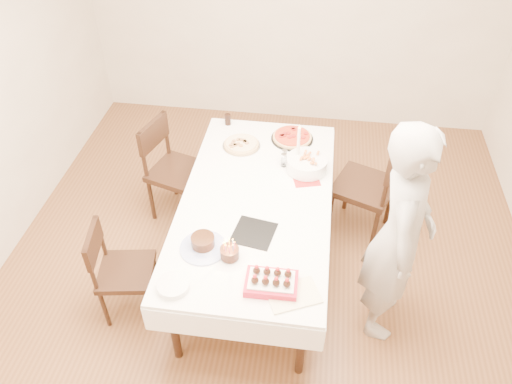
# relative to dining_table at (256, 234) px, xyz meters

# --- Properties ---
(floor) EXTENTS (5.00, 5.00, 0.00)m
(floor) POSITION_rel_dining_table_xyz_m (0.09, -0.11, -0.38)
(floor) COLOR brown
(floor) RESTS_ON ground
(wall_back) EXTENTS (4.50, 0.04, 2.70)m
(wall_back) POSITION_rel_dining_table_xyz_m (0.09, 2.39, 0.98)
(wall_back) COLOR beige
(wall_back) RESTS_ON floor
(dining_table) EXTENTS (1.64, 2.36, 0.75)m
(dining_table) POSITION_rel_dining_table_xyz_m (0.00, 0.00, 0.00)
(dining_table) COLOR white
(dining_table) RESTS_ON floor
(chair_right_savory) EXTENTS (0.68, 0.68, 1.03)m
(chair_right_savory) POSITION_rel_dining_table_xyz_m (0.87, 0.55, 0.14)
(chair_right_savory) COLOR black
(chair_right_savory) RESTS_ON floor
(chair_left_savory) EXTENTS (0.62, 0.62, 0.97)m
(chair_left_savory) POSITION_rel_dining_table_xyz_m (-0.79, 0.56, 0.11)
(chair_left_savory) COLOR black
(chair_left_savory) RESTS_ON floor
(chair_left_dessert) EXTENTS (0.50, 0.50, 0.85)m
(chair_left_dessert) POSITION_rel_dining_table_xyz_m (-0.89, -0.57, 0.05)
(chair_left_dessert) COLOR black
(chair_left_dessert) RESTS_ON floor
(person) EXTENTS (0.50, 0.69, 1.78)m
(person) POSITION_rel_dining_table_xyz_m (1.02, -0.38, 0.51)
(person) COLOR #A7A29E
(person) RESTS_ON floor
(pizza_white) EXTENTS (0.40, 0.40, 0.04)m
(pizza_white) POSITION_rel_dining_table_xyz_m (-0.22, 0.66, 0.40)
(pizza_white) COLOR beige
(pizza_white) RESTS_ON dining_table
(pizza_pepperoni) EXTENTS (0.38, 0.38, 0.04)m
(pizza_pepperoni) POSITION_rel_dining_table_xyz_m (0.21, 0.83, 0.40)
(pizza_pepperoni) COLOR red
(pizza_pepperoni) RESTS_ON dining_table
(red_placemat) EXTENTS (0.26, 0.26, 0.01)m
(red_placemat) POSITION_rel_dining_table_xyz_m (0.36, 0.30, 0.38)
(red_placemat) COLOR #B21E1E
(red_placemat) RESTS_ON dining_table
(pasta_bowl) EXTENTS (0.43, 0.43, 0.11)m
(pasta_bowl) POSITION_rel_dining_table_xyz_m (0.36, 0.42, 0.44)
(pasta_bowl) COLOR white
(pasta_bowl) RESTS_ON dining_table
(taper_candle) EXTENTS (0.10, 0.10, 0.40)m
(taper_candle) POSITION_rel_dining_table_xyz_m (0.28, 0.47, 0.57)
(taper_candle) COLOR white
(taper_candle) RESTS_ON dining_table
(shaker_pair) EXTENTS (0.14, 0.14, 0.12)m
(shaker_pair) POSITION_rel_dining_table_xyz_m (0.17, 0.44, 0.44)
(shaker_pair) COLOR white
(shaker_pair) RESTS_ON dining_table
(cola_glass) EXTENTS (0.07, 0.07, 0.10)m
(cola_glass) POSITION_rel_dining_table_xyz_m (-0.40, 0.99, 0.43)
(cola_glass) COLOR black
(cola_glass) RESTS_ON dining_table
(layer_cake) EXTENTS (0.26, 0.26, 0.09)m
(layer_cake) POSITION_rel_dining_table_xyz_m (-0.29, -0.53, 0.42)
(layer_cake) COLOR #341B0D
(layer_cake) RESTS_ON dining_table
(cake_board) EXTENTS (0.33, 0.33, 0.01)m
(cake_board) POSITION_rel_dining_table_xyz_m (0.03, -0.35, 0.38)
(cake_board) COLOR black
(cake_board) RESTS_ON dining_table
(birthday_cake) EXTENTS (0.16, 0.16, 0.14)m
(birthday_cake) POSITION_rel_dining_table_xyz_m (-0.09, -0.60, 0.46)
(birthday_cake) COLOR #381C0F
(birthday_cake) RESTS_ON dining_table
(strawberry_box) EXTENTS (0.34, 0.23, 0.08)m
(strawberry_box) POSITION_rel_dining_table_xyz_m (0.21, -0.81, 0.42)
(strawberry_box) COLOR #AD1329
(strawberry_box) RESTS_ON dining_table
(box_lid) EXTENTS (0.38, 0.33, 0.03)m
(box_lid) POSITION_rel_dining_table_xyz_m (0.36, -0.86, 0.38)
(box_lid) COLOR beige
(box_lid) RESTS_ON dining_table
(plate_stack) EXTENTS (0.22, 0.22, 0.04)m
(plate_stack) POSITION_rel_dining_table_xyz_m (-0.41, -0.91, 0.40)
(plate_stack) COLOR white
(plate_stack) RESTS_ON dining_table
(china_plate) EXTENTS (0.41, 0.41, 0.01)m
(china_plate) POSITION_rel_dining_table_xyz_m (-0.29, -0.55, 0.38)
(china_plate) COLOR white
(china_plate) RESTS_ON dining_table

